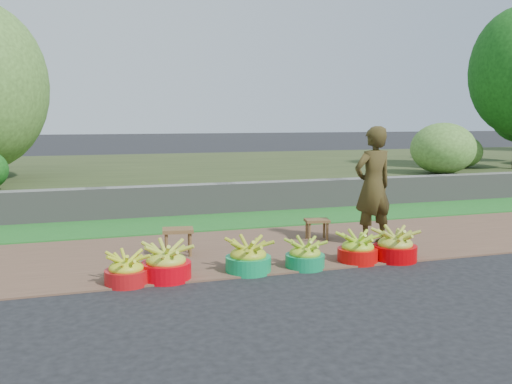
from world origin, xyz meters
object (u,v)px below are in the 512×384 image
object	(u,v)px
basin_e	(358,249)
basin_b	(166,263)
basin_c	(248,258)
stool_left	(178,234)
basin_a	(126,271)
vendor_woman	(373,186)
stool_right	(317,223)
basin_d	(305,255)
basin_f	(395,246)

from	to	relation	value
basin_e	basin_b	bearing A→B (deg)	-179.92
basin_c	stool_left	world-z (taller)	basin_c
basin_a	basin_c	xyz separation A→B (m)	(1.33, 0.05, 0.02)
stool_left	vendor_woman	size ratio (longest dim) A/B	0.26
stool_right	vendor_woman	bearing A→B (deg)	-40.62
basin_d	basin_e	distance (m)	0.70
basin_a	basin_d	xyz separation A→B (m)	(2.00, 0.01, 0.00)
basin_e	stool_left	distance (m)	2.20
basin_e	basin_d	bearing A→B (deg)	-176.57
basin_f	vendor_woman	bearing A→B (deg)	79.48
basin_a	stool_left	bearing A→B (deg)	54.58
basin_f	basin_c	bearing A→B (deg)	178.30
stool_left	vendor_woman	bearing A→B (deg)	-5.09
basin_b	stool_left	bearing A→B (deg)	72.12
basin_e	stool_left	bearing A→B (deg)	153.45
stool_left	basin_e	bearing A→B (deg)	-26.55
basin_b	basin_e	xyz separation A→B (m)	(2.28, 0.00, -0.02)
basin_b	basin_c	distance (m)	0.91
stool_left	basin_b	bearing A→B (deg)	-107.88
basin_a	basin_e	world-z (taller)	basin_e
basin_d	basin_a	bearing A→B (deg)	-179.58
basin_c	stool_right	distance (m)	1.89
stool_right	vendor_woman	distance (m)	0.95
basin_b	stool_left	size ratio (longest dim) A/B	1.27
basin_f	stool_right	distance (m)	1.38
vendor_woman	basin_c	bearing A→B (deg)	12.87
stool_left	stool_right	world-z (taller)	stool_left
basin_e	stool_right	world-z (taller)	basin_e
basin_b	basin_e	size ratio (longest dim) A/B	1.11
basin_e	vendor_woman	size ratio (longest dim) A/B	0.30
stool_right	basin_f	bearing A→B (deg)	-71.85
basin_c	stool_left	size ratio (longest dim) A/B	1.21
basin_a	stool_right	world-z (taller)	basin_a
vendor_woman	basin_a	bearing A→B (deg)	5.69
basin_a	basin_b	bearing A→B (deg)	7.21
basin_d	stool_right	bearing A→B (deg)	60.09
basin_d	basin_e	xyz separation A→B (m)	(0.70, 0.04, 0.01)
stool_left	basin_a	bearing A→B (deg)	-125.42
basin_d	stool_left	bearing A→B (deg)	141.06
basin_d	stool_right	xyz separation A→B (m)	(0.74, 1.29, 0.10)
basin_c	basin_e	world-z (taller)	basin_c
basin_c	basin_f	size ratio (longest dim) A/B	0.98
basin_b	basin_e	world-z (taller)	basin_b
basin_c	vendor_woman	xyz separation A→B (m)	(1.99, 0.76, 0.64)
basin_a	basin_e	distance (m)	2.70
basin_b	stool_right	bearing A→B (deg)	28.29
basin_b	vendor_woman	size ratio (longest dim) A/B	0.33
basin_c	vendor_woman	world-z (taller)	vendor_woman
basin_a	vendor_woman	xyz separation A→B (m)	(3.32, 0.81, 0.66)
basin_b	basin_d	bearing A→B (deg)	-1.40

